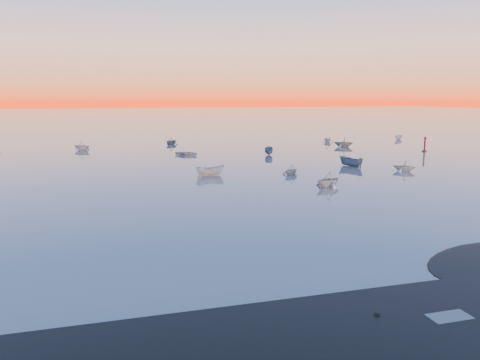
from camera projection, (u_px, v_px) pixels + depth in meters
name	position (u px, v px, depth m)	size (l,w,h in m)	color
ground	(163.00, 137.00, 124.35)	(600.00, 600.00, 0.00)	slate
mud_lobes	(358.00, 276.00, 28.81)	(140.00, 6.00, 0.07)	black
moored_fleet	(196.00, 160.00, 79.89)	(124.00, 58.00, 1.20)	#BCBBB7
boat_near_center	(210.00, 176.00, 64.83)	(4.02, 1.70, 1.39)	#BCBBB7
boat_near_right	(404.00, 171.00, 68.67)	(3.33, 1.50, 1.17)	#BCBBB7
channel_marker	(425.00, 145.00, 92.32)	(0.89, 0.89, 3.16)	#460F0F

